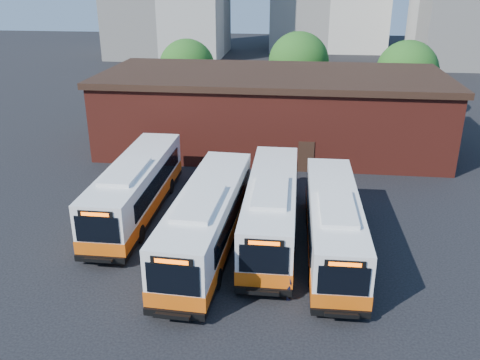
# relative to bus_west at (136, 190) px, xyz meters

# --- Properties ---
(ground) EXTENTS (220.00, 220.00, 0.00)m
(ground) POSITION_rel_bus_west_xyz_m (7.44, -5.32, -1.62)
(ground) COLOR black
(bus_west) EXTENTS (2.81, 13.17, 3.58)m
(bus_west) POSITION_rel_bus_west_xyz_m (0.00, 0.00, 0.00)
(bus_west) COLOR white
(bus_west) RESTS_ON ground
(bus_midwest) EXTENTS (3.36, 13.49, 3.64)m
(bus_midwest) POSITION_rel_bus_west_xyz_m (5.17, -3.86, 0.03)
(bus_midwest) COLOR white
(bus_midwest) RESTS_ON ground
(bus_mideast) EXTENTS (2.81, 13.01, 3.53)m
(bus_mideast) POSITION_rel_bus_west_xyz_m (8.49, -1.89, -0.02)
(bus_mideast) COLOR white
(bus_mideast) RESTS_ON ground
(bus_east) EXTENTS (2.84, 12.61, 3.42)m
(bus_east) POSITION_rel_bus_west_xyz_m (11.87, -3.30, -0.07)
(bus_east) COLOR white
(bus_east) RESTS_ON ground
(transit_worker) EXTENTS (0.69, 0.82, 1.91)m
(transit_worker) POSITION_rel_bus_west_xyz_m (9.63, -7.84, -0.67)
(transit_worker) COLOR #121733
(transit_worker) RESTS_ON ground
(depot_building) EXTENTS (28.60, 12.60, 6.40)m
(depot_building) POSITION_rel_bus_west_xyz_m (7.44, 14.68, 1.63)
(depot_building) COLOR maroon
(depot_building) RESTS_ON ground
(tree_west) EXTENTS (6.00, 6.00, 7.65)m
(tree_west) POSITION_rel_bus_west_xyz_m (-2.56, 26.68, 3.02)
(tree_west) COLOR #382314
(tree_west) RESTS_ON ground
(tree_mid) EXTENTS (6.56, 6.56, 8.36)m
(tree_mid) POSITION_rel_bus_west_xyz_m (9.44, 28.68, 3.45)
(tree_mid) COLOR #382314
(tree_mid) RESTS_ON ground
(tree_east) EXTENTS (6.24, 6.24, 7.96)m
(tree_east) POSITION_rel_bus_west_xyz_m (20.44, 25.68, 3.21)
(tree_east) COLOR #382314
(tree_east) RESTS_ON ground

